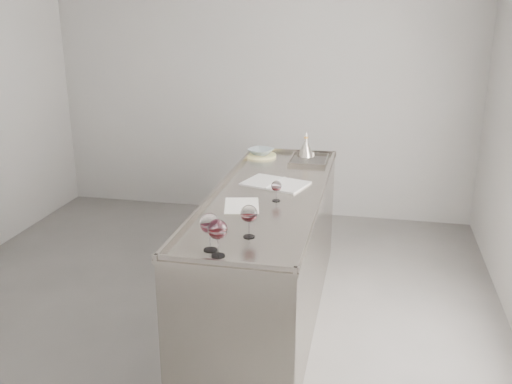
% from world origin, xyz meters
% --- Properties ---
extents(room_shell, '(4.54, 5.04, 2.84)m').
position_xyz_m(room_shell, '(0.00, 0.00, 1.40)').
color(room_shell, '#555250').
rests_on(room_shell, ground).
extents(counter, '(0.77, 2.42, 0.97)m').
position_xyz_m(counter, '(0.50, 0.30, 0.47)').
color(counter, gray).
rests_on(counter, ground).
extents(wine_glass_left, '(0.10, 0.10, 0.21)m').
position_xyz_m(wine_glass_left, '(0.44, -0.78, 1.09)').
color(wine_glass_left, white).
rests_on(wine_glass_left, counter).
extents(wine_glass_middle, '(0.11, 0.11, 0.21)m').
position_xyz_m(wine_glass_middle, '(0.38, -0.72, 1.09)').
color(wine_glass_middle, white).
rests_on(wine_glass_middle, counter).
extents(wine_glass_right, '(0.10, 0.10, 0.19)m').
position_xyz_m(wine_glass_right, '(0.54, -0.49, 1.08)').
color(wine_glass_right, white).
rests_on(wine_glass_right, counter).
extents(wine_glass_small, '(0.07, 0.07, 0.14)m').
position_xyz_m(wine_glass_small, '(0.58, 0.16, 1.04)').
color(wine_glass_small, white).
rests_on(wine_glass_small, counter).
extents(notebook, '(0.52, 0.43, 0.02)m').
position_xyz_m(notebook, '(0.51, 0.53, 0.95)').
color(notebook, white).
rests_on(notebook, counter).
extents(loose_paper_top, '(0.29, 0.36, 0.00)m').
position_xyz_m(loose_paper_top, '(0.38, 0.01, 0.94)').
color(loose_paper_top, white).
rests_on(loose_paper_top, counter).
extents(trivet, '(0.30, 0.30, 0.02)m').
position_xyz_m(trivet, '(0.25, 1.29, 0.95)').
color(trivet, beige).
rests_on(trivet, counter).
extents(ceramic_bowl, '(0.27, 0.27, 0.05)m').
position_xyz_m(ceramic_bowl, '(0.25, 1.29, 0.99)').
color(ceramic_bowl, '#8EA0A6').
rests_on(ceramic_bowl, trivet).
extents(wine_funnel, '(0.15, 0.15, 0.22)m').
position_xyz_m(wine_funnel, '(0.63, 1.38, 1.01)').
color(wine_funnel, '#B2A99E').
rests_on(wine_funnel, counter).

